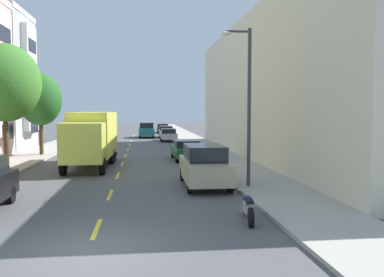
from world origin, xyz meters
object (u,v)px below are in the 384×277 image
(street_tree_third, at_px, (40,99))
(parked_suv_burgundy, at_px, (103,128))
(parked_motorcycle, at_px, (248,208))
(moving_teal_sedan, at_px, (146,130))
(street_lamp, at_px, (246,96))
(parked_sedan_silver, at_px, (168,135))
(parked_sedan_forest, at_px, (186,149))
(parked_wagon_orange, at_px, (166,131))
(parked_sedan_charcoal, at_px, (163,128))
(parked_suv_champagne, at_px, (204,165))
(parked_suv_white, at_px, (90,134))
(street_tree_second, at_px, (4,83))
(delivery_box_truck, at_px, (92,136))

(street_tree_third, bearing_deg, parked_suv_burgundy, 85.27)
(parked_motorcycle, bearing_deg, moving_teal_sedan, 94.15)
(street_lamp, bearing_deg, moving_teal_sedan, 96.66)
(parked_sedan_silver, xyz_separation_m, moving_teal_sedan, (-2.43, 6.53, 0.24))
(parked_sedan_forest, bearing_deg, parked_wagon_orange, 90.31)
(parked_sedan_charcoal, xyz_separation_m, parked_sedan_forest, (0.03, -34.83, 0.00))
(moving_teal_sedan, bearing_deg, parked_suv_champagne, -85.98)
(parked_suv_burgundy, distance_m, moving_teal_sedan, 7.81)
(parked_suv_white, relative_size, parked_sedan_charcoal, 1.07)
(street_lamp, bearing_deg, parked_wagon_orange, 92.69)
(street_tree_second, relative_size, street_lamp, 1.02)
(street_tree_third, xyz_separation_m, delivery_box_truck, (4.61, -6.45, -2.43))
(parked_wagon_orange, bearing_deg, parked_sedan_silver, -90.55)
(parked_wagon_orange, bearing_deg, parked_motorcycle, -89.35)
(street_tree_third, bearing_deg, parked_motorcycle, -60.69)
(street_tree_second, height_order, street_lamp, street_tree_second)
(street_tree_second, distance_m, parked_suv_burgundy, 34.15)
(street_tree_second, relative_size, parked_suv_burgundy, 1.49)
(street_lamp, xyz_separation_m, delivery_box_truck, (-7.74, 8.25, -2.26))
(parked_suv_white, distance_m, parked_sedan_forest, 18.34)
(street_lamp, distance_m, parked_sedan_forest, 11.74)
(street_tree_third, height_order, parked_sedan_forest, street_tree_third)
(parked_wagon_orange, distance_m, parked_suv_white, 11.82)
(street_tree_second, height_order, moving_teal_sedan, street_tree_second)
(parked_suv_burgundy, relative_size, moving_teal_sedan, 1.00)
(street_tree_second, xyz_separation_m, parked_sedan_forest, (10.82, 4.51, -4.35))
(parked_suv_white, bearing_deg, street_lamp, -69.25)
(street_tree_second, relative_size, parked_motorcycle, 3.51)
(street_tree_second, bearing_deg, parked_sedan_charcoal, 74.66)
(street_tree_second, distance_m, delivery_box_truck, 5.82)
(parked_suv_white, bearing_deg, parked_sedan_charcoal, 64.95)
(street_lamp, distance_m, parked_suv_champagne, 3.75)
(street_lamp, height_order, parked_suv_white, street_lamp)
(parked_wagon_orange, relative_size, moving_teal_sedan, 0.99)
(street_tree_second, height_order, parked_sedan_forest, street_tree_second)
(delivery_box_truck, bearing_deg, parked_suv_white, 97.71)
(moving_teal_sedan, relative_size, parked_motorcycle, 2.34)
(street_tree_second, height_order, parked_suv_white, street_tree_second)
(parked_wagon_orange, bearing_deg, parked_suv_white, -137.09)
(parked_wagon_orange, relative_size, parked_suv_champagne, 0.99)
(street_lamp, height_order, parked_sedan_charcoal, street_lamp)
(parked_sedan_forest, bearing_deg, parked_sedan_silver, 90.61)
(street_tree_second, relative_size, parked_sedan_silver, 1.59)
(street_tree_third, bearing_deg, parked_sedan_silver, 53.40)
(parked_sedan_forest, bearing_deg, parked_suv_white, 118.61)
(parked_suv_champagne, height_order, parked_sedan_charcoal, parked_suv_champagne)
(parked_sedan_charcoal, bearing_deg, parked_sedan_silver, -90.53)
(parked_suv_champagne, distance_m, parked_sedan_silver, 28.08)
(parked_suv_burgundy, xyz_separation_m, parked_sedan_forest, (8.69, -29.33, -0.24))
(street_tree_second, distance_m, parked_suv_champagne, 12.74)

